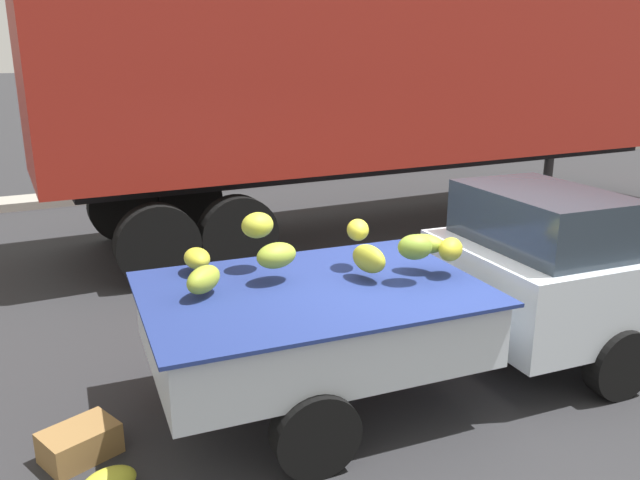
% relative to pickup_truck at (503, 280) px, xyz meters
% --- Properties ---
extents(ground, '(220.00, 220.00, 0.00)m').
position_rel_pickup_truck_xyz_m(ground, '(-0.74, -0.04, -0.88)').
color(ground, '#28282B').
extents(curb_strip, '(80.00, 0.80, 0.16)m').
position_rel_pickup_truck_xyz_m(curb_strip, '(-0.74, 9.40, -0.80)').
color(curb_strip, gray).
rests_on(curb_strip, ground).
extents(pickup_truck, '(4.92, 2.27, 1.70)m').
position_rel_pickup_truck_xyz_m(pickup_truck, '(0.00, 0.00, 0.00)').
color(pickup_truck, silver).
rests_on(pickup_truck, ground).
extents(semi_trailer, '(12.03, 2.76, 3.95)m').
position_rel_pickup_truck_xyz_m(semi_trailer, '(2.32, 4.85, 1.66)').
color(semi_trailer, maroon).
rests_on(semi_trailer, ground).
extents(produce_crate, '(0.61, 0.52, 0.24)m').
position_rel_pickup_truck_xyz_m(produce_crate, '(-3.75, 0.34, -0.76)').
color(produce_crate, olive).
rests_on(produce_crate, ground).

